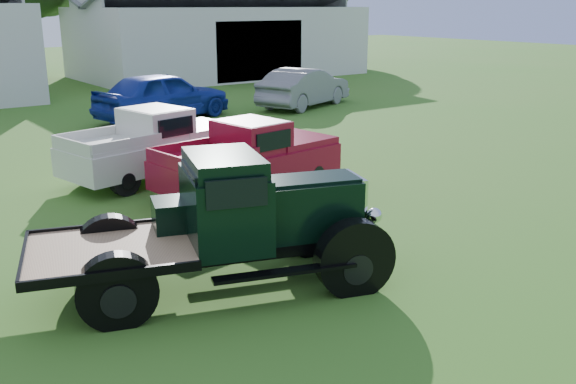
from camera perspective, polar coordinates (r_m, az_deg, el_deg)
ground at (r=10.40m, az=3.05°, el=-7.25°), size 120.00×120.00×0.00m
shed_right at (r=39.81m, az=-6.18°, el=14.02°), size 16.80×9.20×5.20m
vintage_flatbed at (r=9.61m, az=-6.18°, el=-2.73°), size 5.61×3.62×2.07m
red_pickup at (r=14.63m, az=-3.54°, el=3.18°), size 4.76×2.33×1.67m
white_pickup at (r=16.10m, az=-11.85°, el=4.16°), size 4.92×2.70×1.71m
misc_car_blue at (r=24.52m, az=-11.06°, el=8.41°), size 5.61×3.19×1.80m
misc_car_grey at (r=27.22m, az=1.46°, el=9.27°), size 5.19×3.34×1.61m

